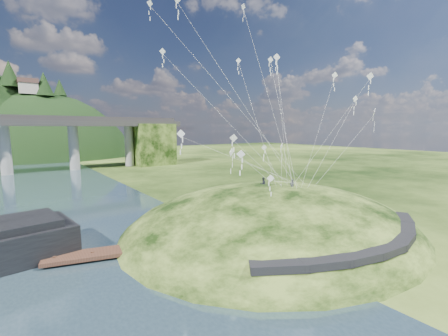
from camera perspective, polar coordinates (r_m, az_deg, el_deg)
ground at (r=29.58m, az=0.62°, el=-15.46°), size 320.00×320.00×0.00m
grass_hill at (r=36.44m, az=9.08°, el=-13.55°), size 36.00×32.00×13.00m
footpath at (r=28.29m, az=25.98°, el=-12.81°), size 22.29×5.84×0.83m
wooden_dock at (r=30.00m, az=-17.87°, el=-14.59°), size 14.00×5.89×0.99m
kite_flyers at (r=35.86m, az=9.31°, el=-1.86°), size 2.44×3.72×1.69m
kite_swarm at (r=35.65m, az=7.47°, el=14.42°), size 19.94×16.94×21.99m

